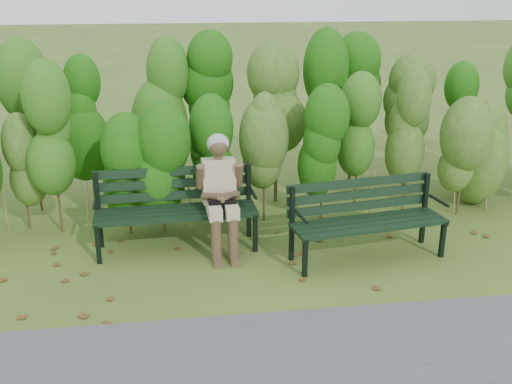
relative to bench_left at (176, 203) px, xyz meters
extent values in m
plane|color=#475926|center=(0.88, -0.71, -0.54)|extent=(80.00, 80.00, 0.00)
cylinder|color=#47381E|center=(-1.87, 0.59, -0.14)|extent=(0.03, 0.03, 0.80)
ellipsoid|color=#40631D|center=(-1.87, 0.59, 0.50)|extent=(0.64, 0.64, 1.44)
cylinder|color=#47381E|center=(-1.26, 0.59, -0.14)|extent=(0.03, 0.03, 0.80)
ellipsoid|color=#40631D|center=(-1.26, 0.59, 0.50)|extent=(0.64, 0.64, 1.44)
cylinder|color=#47381E|center=(-0.65, 0.59, -0.14)|extent=(0.03, 0.03, 0.80)
ellipsoid|color=#40631D|center=(-0.65, 0.59, 0.50)|extent=(0.64, 0.64, 1.44)
cylinder|color=#47381E|center=(-0.04, 0.59, -0.14)|extent=(0.03, 0.03, 0.80)
ellipsoid|color=#40631D|center=(-0.04, 0.59, 0.50)|extent=(0.64, 0.64, 1.44)
cylinder|color=#47381E|center=(0.57, 0.59, -0.14)|extent=(0.03, 0.03, 0.80)
ellipsoid|color=#40631D|center=(0.57, 0.59, 0.50)|extent=(0.64, 0.64, 1.44)
cylinder|color=#47381E|center=(1.19, 0.59, -0.14)|extent=(0.03, 0.03, 0.80)
ellipsoid|color=#40631D|center=(1.19, 0.59, 0.50)|extent=(0.64, 0.64, 1.44)
cylinder|color=#47381E|center=(1.80, 0.59, -0.14)|extent=(0.03, 0.03, 0.80)
ellipsoid|color=#40631D|center=(1.80, 0.59, 0.50)|extent=(0.64, 0.64, 1.44)
cylinder|color=#47381E|center=(2.41, 0.59, -0.14)|extent=(0.03, 0.03, 0.80)
ellipsoid|color=#40631D|center=(2.41, 0.59, 0.50)|extent=(0.64, 0.64, 1.44)
cylinder|color=#47381E|center=(3.02, 0.59, -0.14)|extent=(0.03, 0.03, 0.80)
ellipsoid|color=#40631D|center=(3.02, 0.59, 0.50)|extent=(0.64, 0.64, 1.44)
cylinder|color=#47381E|center=(3.63, 0.59, -0.14)|extent=(0.03, 0.03, 0.80)
ellipsoid|color=#40631D|center=(3.63, 0.59, 0.50)|extent=(0.64, 0.64, 1.44)
cylinder|color=#47381E|center=(4.24, 0.59, -0.14)|extent=(0.03, 0.03, 0.80)
ellipsoid|color=#40631D|center=(4.24, 0.59, 0.50)|extent=(0.64, 0.64, 1.44)
cylinder|color=#47381E|center=(-1.81, 1.59, 0.01)|extent=(0.04, 0.04, 1.10)
ellipsoid|color=#1F590D|center=(-1.81, 1.59, 0.89)|extent=(0.70, 0.70, 1.98)
cylinder|color=#47381E|center=(-1.04, 1.59, 0.01)|extent=(0.04, 0.04, 1.10)
ellipsoid|color=#1F590D|center=(-1.04, 1.59, 0.89)|extent=(0.70, 0.70, 1.98)
cylinder|color=#47381E|center=(-0.27, 1.59, 0.01)|extent=(0.04, 0.04, 1.10)
ellipsoid|color=#1F590D|center=(-0.27, 1.59, 0.89)|extent=(0.70, 0.70, 1.98)
cylinder|color=#47381E|center=(0.50, 1.59, 0.01)|extent=(0.04, 0.04, 1.10)
ellipsoid|color=#1F590D|center=(0.50, 1.59, 0.89)|extent=(0.70, 0.70, 1.98)
cylinder|color=#47381E|center=(1.26, 1.59, 0.01)|extent=(0.04, 0.04, 1.10)
ellipsoid|color=#1F590D|center=(1.26, 1.59, 0.89)|extent=(0.70, 0.70, 1.98)
cylinder|color=#47381E|center=(2.03, 1.59, 0.01)|extent=(0.04, 0.04, 1.10)
ellipsoid|color=#1F590D|center=(2.03, 1.59, 0.89)|extent=(0.70, 0.70, 1.98)
cylinder|color=#47381E|center=(2.80, 1.59, 0.01)|extent=(0.04, 0.04, 1.10)
ellipsoid|color=#1F590D|center=(2.80, 1.59, 0.89)|extent=(0.70, 0.70, 1.98)
cylinder|color=#47381E|center=(3.57, 1.59, 0.01)|extent=(0.04, 0.04, 1.10)
ellipsoid|color=#1F590D|center=(3.57, 1.59, 0.89)|extent=(0.70, 0.70, 1.98)
cylinder|color=#47381E|center=(4.34, 1.59, 0.01)|extent=(0.04, 0.04, 1.10)
ellipsoid|color=#1F590D|center=(4.34, 1.59, 0.89)|extent=(0.70, 0.70, 1.98)
cube|color=brown|center=(0.27, -0.12, -0.53)|extent=(0.11, 0.11, 0.01)
cube|color=brown|center=(-1.63, -0.12, -0.53)|extent=(0.11, 0.11, 0.01)
cube|color=brown|center=(0.35, -0.25, -0.53)|extent=(0.11, 0.11, 0.01)
cube|color=brown|center=(1.90, -1.76, -0.53)|extent=(0.11, 0.11, 0.01)
cube|color=brown|center=(3.19, -0.33, -0.53)|extent=(0.10, 0.08, 0.01)
cube|color=brown|center=(2.73, -1.12, -0.53)|extent=(0.08, 0.10, 0.01)
cube|color=brown|center=(-0.63, -0.08, -0.53)|extent=(0.09, 0.11, 0.01)
cube|color=brown|center=(-0.70, -1.82, -0.53)|extent=(0.07, 0.09, 0.01)
cube|color=brown|center=(-0.76, -0.38, -0.53)|extent=(0.11, 0.09, 0.01)
cube|color=brown|center=(1.12, -1.69, -0.53)|extent=(0.11, 0.11, 0.01)
cube|color=brown|center=(-0.51, -0.81, -0.53)|extent=(0.10, 0.08, 0.01)
cube|color=brown|center=(1.00, -0.78, -0.53)|extent=(0.09, 0.11, 0.01)
cube|color=brown|center=(-0.01, 0.25, -0.53)|extent=(0.11, 0.10, 0.01)
cube|color=brown|center=(1.27, -0.15, -0.53)|extent=(0.08, 0.10, 0.01)
cube|color=brown|center=(1.13, 0.10, -0.53)|extent=(0.11, 0.11, 0.01)
cube|color=brown|center=(1.93, -1.14, -0.53)|extent=(0.11, 0.11, 0.01)
cube|color=brown|center=(-1.70, -0.21, -0.53)|extent=(0.11, 0.11, 0.01)
cube|color=brown|center=(1.75, -0.14, -0.53)|extent=(0.11, 0.10, 0.01)
cube|color=brown|center=(1.44, -1.88, -0.53)|extent=(0.11, 0.09, 0.01)
cube|color=brown|center=(1.43, -1.15, -0.53)|extent=(0.11, 0.11, 0.01)
cube|color=brown|center=(2.09, -1.49, -0.53)|extent=(0.11, 0.11, 0.01)
cube|color=brown|center=(0.79, -1.15, -0.53)|extent=(0.11, 0.11, 0.01)
cube|color=brown|center=(0.40, -1.51, -0.53)|extent=(0.10, 0.09, 0.01)
cube|color=brown|center=(2.01, 0.03, -0.53)|extent=(0.11, 0.11, 0.01)
cube|color=brown|center=(3.67, -0.69, -0.53)|extent=(0.11, 0.09, 0.01)
cube|color=brown|center=(0.87, -0.17, -0.53)|extent=(0.11, 0.10, 0.01)
cube|color=black|center=(0.01, -0.30, -0.08)|extent=(1.83, 0.19, 0.04)
cube|color=black|center=(0.01, -0.17, -0.08)|extent=(1.83, 0.19, 0.04)
cube|color=black|center=(0.00, -0.05, -0.08)|extent=(1.83, 0.19, 0.04)
cube|color=black|center=(0.00, 0.08, -0.08)|extent=(1.83, 0.19, 0.04)
cube|color=black|center=(-0.01, 0.17, 0.03)|extent=(1.82, 0.13, 0.11)
cube|color=black|center=(-0.01, 0.19, 0.17)|extent=(1.82, 0.13, 0.11)
cube|color=black|center=(-0.01, 0.20, 0.31)|extent=(1.82, 0.13, 0.11)
cube|color=black|center=(-0.86, -0.35, -0.31)|extent=(0.05, 0.05, 0.46)
cube|color=black|center=(-0.88, 0.09, -0.08)|extent=(0.05, 0.05, 0.91)
cube|color=black|center=(-0.87, -0.15, -0.10)|extent=(0.07, 0.51, 0.04)
cylinder|color=black|center=(-0.86, -0.20, 0.12)|extent=(0.05, 0.38, 0.04)
cube|color=black|center=(0.88, -0.28, -0.31)|extent=(0.05, 0.05, 0.46)
cube|color=black|center=(0.87, 0.16, -0.08)|extent=(0.05, 0.05, 0.91)
cube|color=black|center=(0.87, -0.08, -0.10)|extent=(0.07, 0.51, 0.04)
cylinder|color=black|center=(0.88, -0.13, 0.12)|extent=(0.05, 0.38, 0.04)
cube|color=black|center=(2.12, -0.83, -0.11)|extent=(1.71, 0.36, 0.04)
cube|color=black|center=(2.10, -0.71, -0.11)|extent=(1.71, 0.36, 0.04)
cube|color=black|center=(2.08, -0.59, -0.11)|extent=(1.71, 0.36, 0.04)
cube|color=black|center=(2.06, -0.48, -0.11)|extent=(1.71, 0.36, 0.04)
cube|color=black|center=(2.05, -0.39, 0.00)|extent=(1.71, 0.31, 0.10)
cube|color=black|center=(2.05, -0.38, 0.13)|extent=(1.71, 0.31, 0.10)
cube|color=black|center=(2.05, -0.36, 0.27)|extent=(1.71, 0.31, 0.10)
cube|color=black|center=(1.31, -0.97, -0.32)|extent=(0.05, 0.05, 0.43)
cube|color=black|center=(1.25, -0.56, -0.11)|extent=(0.05, 0.05, 0.86)
cube|color=black|center=(1.28, -0.78, -0.13)|extent=(0.12, 0.48, 0.04)
cylinder|color=black|center=(1.29, -0.83, 0.08)|extent=(0.09, 0.36, 0.03)
cube|color=black|center=(2.93, -0.72, -0.32)|extent=(0.05, 0.05, 0.43)
cube|color=black|center=(2.87, -0.31, -0.11)|extent=(0.05, 0.05, 0.86)
cube|color=black|center=(2.90, -0.53, -0.13)|extent=(0.12, 0.48, 0.04)
cylinder|color=black|center=(2.91, -0.58, 0.08)|extent=(0.09, 0.36, 0.03)
cube|color=beige|center=(0.42, -0.31, 0.01)|extent=(0.16, 0.44, 0.13)
cube|color=beige|center=(0.60, -0.30, 0.01)|extent=(0.16, 0.44, 0.13)
cylinder|color=brown|center=(0.42, -0.49, -0.29)|extent=(0.12, 0.12, 0.50)
cylinder|color=brown|center=(0.61, -0.48, -0.29)|extent=(0.12, 0.12, 0.50)
cube|color=brown|center=(0.43, -0.57, -0.51)|extent=(0.10, 0.21, 0.06)
cube|color=brown|center=(0.61, -0.56, -0.51)|extent=(0.10, 0.21, 0.06)
cube|color=beige|center=(0.50, -0.03, 0.25)|extent=(0.38, 0.27, 0.54)
cylinder|color=brown|center=(0.50, -0.05, 0.53)|extent=(0.09, 0.09, 0.10)
sphere|color=brown|center=(0.50, -0.06, 0.66)|extent=(0.22, 0.22, 0.22)
ellipsoid|color=gray|center=(0.50, -0.03, 0.69)|extent=(0.25, 0.24, 0.23)
cylinder|color=brown|center=(0.29, -0.12, 0.34)|extent=(0.10, 0.22, 0.32)
cylinder|color=brown|center=(0.72, -0.10, 0.34)|extent=(0.10, 0.22, 0.32)
cylinder|color=brown|center=(0.40, -0.25, 0.15)|extent=(0.24, 0.27, 0.14)
cylinder|color=brown|center=(0.62, -0.24, 0.15)|extent=(0.23, 0.28, 0.14)
sphere|color=brown|center=(0.51, -0.31, 0.13)|extent=(0.11, 0.11, 0.11)
cube|color=black|center=(0.51, -0.30, 0.05)|extent=(0.31, 0.14, 0.17)
camera|label=1|loc=(0.01, -6.47, 2.40)|focal=42.00mm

